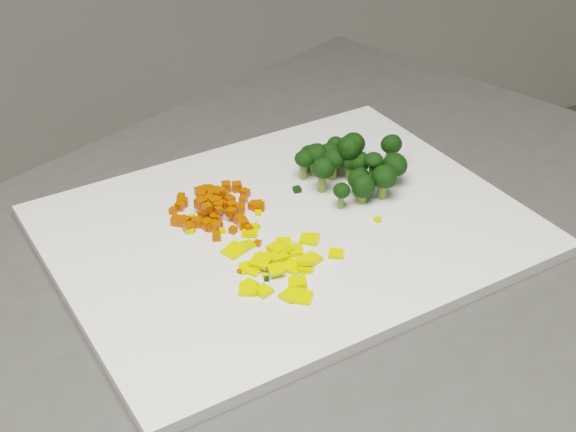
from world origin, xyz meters
name	(u,v)px	position (x,y,z in m)	size (l,w,h in m)	color
cutting_board	(288,229)	(-0.05, 0.48, 0.91)	(0.46, 0.36, 0.01)	white
carrot_pile	(217,201)	(-0.11, 0.53, 0.93)	(0.10, 0.10, 0.03)	#BF3902
pepper_pile	(284,254)	(-0.08, 0.42, 0.92)	(0.12, 0.12, 0.02)	yellow
broccoli_pile	(356,157)	(0.05, 0.53, 0.94)	(0.12, 0.12, 0.06)	black
carrot_cube_0	(238,210)	(-0.09, 0.52, 0.92)	(0.01, 0.01, 0.01)	#BF3902
carrot_cube_1	(176,220)	(-0.15, 0.52, 0.92)	(0.01, 0.01, 0.01)	#BF3902
carrot_cube_2	(243,200)	(-0.08, 0.53, 0.92)	(0.01, 0.01, 0.01)	#BF3902
carrot_cube_3	(221,206)	(-0.10, 0.53, 0.92)	(0.01, 0.01, 0.01)	#BF3902
carrot_cube_4	(217,203)	(-0.11, 0.53, 0.92)	(0.01, 0.01, 0.01)	#BF3902
carrot_cube_5	(204,214)	(-0.12, 0.52, 0.92)	(0.01, 0.01, 0.01)	#BF3902
carrot_cube_6	(214,202)	(-0.11, 0.53, 0.93)	(0.01, 0.01, 0.01)	#BF3902
carrot_cube_7	(184,202)	(-0.13, 0.55, 0.92)	(0.01, 0.01, 0.01)	#BF3902
carrot_cube_8	(206,193)	(-0.11, 0.56, 0.92)	(0.01, 0.01, 0.01)	#BF3902
carrot_cube_9	(245,193)	(-0.07, 0.55, 0.92)	(0.01, 0.01, 0.01)	#BF3902
carrot_cube_10	(216,236)	(-0.12, 0.48, 0.92)	(0.01, 0.01, 0.01)	#BF3902
carrot_cube_11	(237,187)	(-0.07, 0.56, 0.92)	(0.01, 0.01, 0.01)	#BF3902
carrot_cube_12	(218,194)	(-0.10, 0.54, 0.92)	(0.01, 0.01, 0.01)	#BF3902
carrot_cube_13	(181,197)	(-0.13, 0.57, 0.92)	(0.01, 0.01, 0.01)	#BF3902
carrot_cube_14	(240,220)	(-0.09, 0.50, 0.92)	(0.01, 0.01, 0.01)	#BF3902
carrot_cube_15	(205,200)	(-0.11, 0.55, 0.92)	(0.01, 0.01, 0.01)	#BF3902
carrot_cube_16	(258,206)	(-0.07, 0.52, 0.92)	(0.01, 0.01, 0.01)	#BF3902
carrot_cube_17	(253,206)	(-0.07, 0.52, 0.92)	(0.01, 0.01, 0.01)	#BF3902
carrot_cube_18	(216,195)	(-0.10, 0.55, 0.92)	(0.01, 0.01, 0.01)	#BF3902
carrot_cube_19	(223,196)	(-0.09, 0.55, 0.92)	(0.01, 0.01, 0.01)	#BF3902
carrot_cube_20	(211,203)	(-0.11, 0.53, 0.92)	(0.01, 0.01, 0.01)	#BF3902
carrot_cube_21	(219,210)	(-0.11, 0.51, 0.92)	(0.01, 0.01, 0.01)	#BF3902
carrot_cube_22	(220,224)	(-0.11, 0.50, 0.92)	(0.01, 0.01, 0.01)	#BF3902
carrot_cube_23	(181,202)	(-0.14, 0.56, 0.92)	(0.01, 0.01, 0.01)	#BF3902
carrot_cube_24	(180,206)	(-0.14, 0.55, 0.92)	(0.01, 0.01, 0.01)	#BF3902
carrot_cube_25	(216,190)	(-0.10, 0.56, 0.92)	(0.01, 0.01, 0.01)	#BF3902
carrot_cube_26	(240,209)	(-0.09, 0.52, 0.92)	(0.01, 0.01, 0.01)	#BF3902
carrot_cube_27	(249,228)	(-0.09, 0.48, 0.92)	(0.01, 0.01, 0.01)	#BF3902
carrot_cube_28	(233,230)	(-0.11, 0.49, 0.92)	(0.01, 0.01, 0.01)	#BF3902
carrot_cube_29	(189,228)	(-0.14, 0.51, 0.92)	(0.01, 0.01, 0.01)	#BF3902
carrot_cube_30	(218,204)	(-0.11, 0.52, 0.92)	(0.01, 0.01, 0.01)	#BF3902
carrot_cube_31	(207,190)	(-0.11, 0.57, 0.92)	(0.01, 0.01, 0.01)	#BF3902
carrot_cube_32	(230,200)	(-0.09, 0.54, 0.92)	(0.01, 0.01, 0.01)	#BF3902
carrot_cube_33	(207,208)	(-0.12, 0.52, 0.93)	(0.01, 0.01, 0.01)	#BF3902
carrot_cube_34	(209,227)	(-0.13, 0.50, 0.92)	(0.01, 0.01, 0.01)	#BF3902
carrot_cube_35	(202,196)	(-0.11, 0.56, 0.92)	(0.01, 0.01, 0.01)	#BF3902
carrot_cube_36	(221,192)	(-0.09, 0.56, 0.92)	(0.01, 0.01, 0.01)	#BF3902
carrot_cube_37	(231,206)	(-0.10, 0.52, 0.92)	(0.01, 0.01, 0.01)	#BF3902
carrot_cube_38	(243,224)	(-0.09, 0.49, 0.92)	(0.01, 0.01, 0.01)	#BF3902
carrot_cube_39	(209,199)	(-0.11, 0.54, 0.92)	(0.01, 0.01, 0.01)	#BF3902
carrot_cube_40	(219,206)	(-0.11, 0.52, 0.92)	(0.01, 0.01, 0.01)	#BF3902
carrot_cube_41	(207,224)	(-0.13, 0.50, 0.92)	(0.01, 0.01, 0.01)	#BF3902
carrot_cube_42	(218,201)	(-0.11, 0.53, 0.92)	(0.01, 0.01, 0.01)	#BF3902
carrot_cube_43	(226,187)	(-0.08, 0.56, 0.92)	(0.01, 0.01, 0.01)	#BF3902
carrot_cube_44	(235,209)	(-0.09, 0.52, 0.92)	(0.01, 0.01, 0.01)	#BF3902
carrot_cube_45	(197,222)	(-0.13, 0.51, 0.92)	(0.01, 0.01, 0.01)	#BF3902
carrot_cube_46	(215,226)	(-0.12, 0.50, 0.92)	(0.01, 0.01, 0.01)	#BF3902
carrot_cube_47	(189,227)	(-0.14, 0.51, 0.92)	(0.01, 0.01, 0.01)	#BF3902
carrot_cube_48	(223,203)	(-0.10, 0.54, 0.92)	(0.01, 0.01, 0.01)	#BF3902
carrot_cube_49	(214,205)	(-0.11, 0.54, 0.92)	(0.01, 0.01, 0.01)	#BF3902
carrot_cube_50	(200,191)	(-0.11, 0.57, 0.92)	(0.01, 0.01, 0.01)	#BF3902
carrot_cube_51	(185,222)	(-0.15, 0.52, 0.92)	(0.01, 0.01, 0.01)	#BF3902
carrot_cube_52	(236,210)	(-0.09, 0.52, 0.92)	(0.01, 0.01, 0.01)	#BF3902
carrot_cube_53	(212,196)	(-0.10, 0.55, 0.92)	(0.01, 0.01, 0.01)	#BF3902
carrot_cube_54	(208,192)	(-0.11, 0.56, 0.92)	(0.01, 0.01, 0.01)	#BF3902
carrot_cube_55	(173,211)	(-0.15, 0.54, 0.92)	(0.01, 0.01, 0.01)	#BF3902
carrot_cube_56	(215,218)	(-0.11, 0.51, 0.92)	(0.01, 0.01, 0.01)	#BF3902
carrot_cube_57	(261,206)	(-0.06, 0.52, 0.92)	(0.01, 0.01, 0.01)	#BF3902
carrot_cube_58	(220,193)	(-0.10, 0.54, 0.92)	(0.01, 0.01, 0.01)	#BF3902
carrot_cube_59	(211,189)	(-0.10, 0.57, 0.92)	(0.01, 0.01, 0.01)	#BF3902
carrot_cube_60	(201,204)	(-0.12, 0.53, 0.92)	(0.01, 0.01, 0.01)	#BF3902
carrot_cube_61	(223,205)	(-0.10, 0.52, 0.92)	(0.01, 0.01, 0.01)	#BF3902
carrot_cube_62	(231,212)	(-0.10, 0.51, 0.92)	(0.01, 0.01, 0.01)	#BF3902
carrot_cube_63	(214,218)	(-0.12, 0.52, 0.92)	(0.01, 0.01, 0.01)	#BF3902
pepper_chunk_0	(250,233)	(-0.09, 0.48, 0.91)	(0.02, 0.01, 0.00)	yellow
pepper_chunk_1	(249,285)	(-0.12, 0.40, 0.91)	(0.01, 0.01, 0.00)	yellow
pepper_chunk_2	(282,262)	(-0.08, 0.42, 0.91)	(0.02, 0.01, 0.00)	yellow
pepper_chunk_3	(281,248)	(-0.08, 0.44, 0.92)	(0.02, 0.01, 0.00)	yellow
pepper_chunk_4	(284,244)	(-0.07, 0.44, 0.92)	(0.01, 0.02, 0.00)	yellow
pepper_chunk_5	(248,244)	(-0.10, 0.46, 0.91)	(0.01, 0.01, 0.00)	yellow
pepper_chunk_6	(287,263)	(-0.08, 0.42, 0.91)	(0.02, 0.01, 0.00)	yellow
pepper_chunk_7	(304,261)	(-0.06, 0.41, 0.92)	(0.01, 0.01, 0.00)	yellow
pepper_chunk_8	(277,257)	(-0.08, 0.42, 0.92)	(0.02, 0.02, 0.00)	yellow
pepper_chunk_9	(297,282)	(-0.08, 0.39, 0.91)	(0.02, 0.02, 0.00)	yellow
pepper_chunk_10	(276,269)	(-0.09, 0.41, 0.92)	(0.01, 0.01, 0.00)	yellow
pepper_chunk_11	(248,289)	(-0.12, 0.40, 0.91)	(0.02, 0.02, 0.00)	yellow
pepper_chunk_12	(293,267)	(-0.07, 0.41, 0.91)	(0.02, 0.02, 0.01)	yellow
pepper_chunk_13	(336,254)	(-0.03, 0.41, 0.91)	(0.01, 0.01, 0.00)	yellow
pepper_chunk_14	(254,266)	(-0.11, 0.43, 0.91)	(0.02, 0.01, 0.00)	yellow
pepper_chunk_15	(263,291)	(-0.11, 0.39, 0.91)	(0.01, 0.01, 0.00)	yellow
pepper_chunk_16	(296,250)	(-0.06, 0.43, 0.91)	(0.01, 0.02, 0.00)	yellow
pepper_chunk_17	(249,267)	(-0.11, 0.43, 0.91)	(0.02, 0.02, 0.00)	yellow
pepper_chunk_18	(283,249)	(-0.07, 0.43, 0.92)	(0.01, 0.02, 0.00)	yellow
pepper_chunk_19	(280,248)	(-0.08, 0.44, 0.92)	(0.01, 0.02, 0.00)	yellow
pepper_chunk_20	(277,248)	(-0.08, 0.44, 0.92)	(0.01, 0.02, 0.00)	yellow
pepper_chunk_21	(251,270)	(-0.11, 0.42, 0.91)	(0.02, 0.01, 0.00)	yellow
pepper_chunk_22	(309,239)	(-0.04, 0.44, 0.91)	(0.02, 0.02, 0.00)	yellow
pepper_chunk_23	(302,297)	(-0.08, 0.37, 0.91)	(0.02, 0.02, 0.00)	yellow
pepper_chunk_24	(261,261)	(-0.10, 0.42, 0.92)	(0.02, 0.02, 0.00)	yellow
pepper_chunk_25	(291,294)	(-0.09, 0.37, 0.91)	(0.02, 0.01, 0.00)	yellow
pepper_chunk_26	(234,251)	(-0.12, 0.46, 0.91)	(0.02, 0.02, 0.00)	yellow
pepper_chunk_27	(266,259)	(-0.09, 0.43, 0.91)	(0.02, 0.02, 0.00)	yellow
pepper_chunk_28	(304,268)	(-0.07, 0.40, 0.91)	(0.01, 0.02, 0.00)	yellow
pepper_chunk_29	(312,258)	(-0.05, 0.41, 0.91)	(0.02, 0.01, 0.00)	yellow
pepper_chunk_30	(278,264)	(-0.08, 0.42, 0.91)	(0.02, 0.02, 0.00)	yellow
broccoli_floret_0	(335,160)	(0.04, 0.55, 0.93)	(0.03, 0.03, 0.03)	black
broccoli_floret_1	(390,151)	(0.10, 0.54, 0.93)	(0.03, 0.03, 0.04)	black
broccoli_floret_2	(350,165)	(0.05, 0.53, 0.93)	(0.03, 0.03, 0.03)	black
broccoli_floret_3	(335,150)	(0.05, 0.58, 0.93)	(0.03, 0.03, 0.03)	black
broccoli_floret_4	(353,147)	(0.07, 0.57, 0.93)	(0.04, 0.04, 0.03)	black
broccoli_floret_5	(304,165)	(0.00, 0.55, 0.93)	(0.03, 0.03, 0.03)	black
broccoli_floret_6	(347,154)	(0.04, 0.53, 0.94)	(0.02, 0.02, 0.03)	black
broccoli_floret_7	(341,196)	(0.01, 0.49, 0.93)	(0.02, 0.02, 0.03)	black
broccoli_floret_8	(358,184)	(0.04, 0.50, 0.93)	(0.03, 0.03, 0.03)	black
broccoli_floret_9	(322,176)	(0.01, 0.52, 0.93)	(0.03, 0.03, 0.04)	black
broccoli_floret_10	(358,167)	(0.06, 0.53, 0.93)	(0.03, 0.03, 0.03)	black
broccoli_floret_11	(315,160)	(0.02, 0.56, 0.93)	(0.04, 0.04, 0.04)	black
broccoli_floret_12	(383,183)	(0.06, 0.49, 0.93)	(0.04, 0.04, 0.04)	black
broccoli_floret_13	(362,190)	(0.04, 0.49, 0.93)	(0.04, 0.04, 0.03)	black
broccoli_floret_14	(315,162)	(0.02, 0.56, 0.93)	(0.03, 0.03, 0.03)	black
broccoli_floret_15	(353,150)	(0.05, 0.54, 0.94)	(0.03, 0.03, 0.03)	black
broccoli_floret_16	(328,157)	(0.03, 0.56, 0.93)	(0.04, 0.04, 0.03)	black
broccoli_floret_17	(345,152)	(0.06, 0.56, 0.93)	(0.03, 0.03, 0.03)	black
broccoli_floret_18	(373,166)	(0.06, 0.50, 0.94)	(0.03, 0.03, 0.03)	black
broccoli_floret_19	(333,165)	(0.03, 0.54, 0.93)	(0.03, 0.03, 0.03)	black
broccoli_floret_20	(348,154)	(0.05, 0.54, 0.94)	(0.04, 0.04, 0.03)	black
broccoli_floret_21	(360,180)	(0.05, 0.51, 0.92)	(0.02, 0.02, 0.03)	black
broccoli_floret_22	(308,159)	(0.01, 0.57, 0.93)	(0.03, 0.03, 0.03)	black
broccoli_floret_23	(394,170)	(0.09, 0.51, 0.93)	(0.04, 0.04, 0.03)	black
stray_bit_0	(258,213)	(-0.07, 0.51, 0.91)	(0.01, 0.01, 0.00)	yellow
stray_bit_1	(275,272)	(-0.09, 0.41, 0.91)	(0.00, 0.00, 0.00)	black
stray_bit_2	(240,271)	(-0.12, 0.42, 0.91)	(0.00, 0.00, 0.00)	#BF3902
stray_bit_3	(328,167)	(0.04, 0.56, 0.91)	(0.01, 0.01, 0.00)	#BF3902
stray_bit_4	(265,276)	(-0.10, 0.41, 0.91)	(0.00, 0.00, 0.00)	yellow
stray_bit_5	(378,220)	(0.04, 0.45, 0.91)	(0.01, 0.01, 0.00)	yellow
stray_bit_6	(255,205)	(-0.07, 0.52, 0.91)	(0.01, 0.01, 0.01)	#BF3902
stray_bit_7	(266,261)	(-0.09, 0.43, 0.91)	(0.01, 0.01, 0.00)	black
stray_bit_8	(267,279)	(-0.10, 0.40, 0.91)	(0.00, 0.00, 0.00)	black
stray_bit_9	(297,189)	(-0.02, 0.53, 0.91)	(0.01, 0.01, 0.01)	black
stray_bit_10	(255,227)	(-0.08, 0.49, 0.91)	(0.01, 0.01, 0.01)	yellow
stray_bit_11	(192,216)	(-0.13, 0.53, 0.91)	(0.01, 0.01, 0.00)	yellow
stray_bit_12	(189,230)	(-0.14, 0.50, 0.92)	(0.01, 0.01, 0.01)	yellow
stray_bit_13	(257,243)	(-0.09, 0.46, 0.91)	(0.01, 0.01, 0.00)	#BF3902
stray_bit_14	(243,227)	(-0.09, 0.49, 0.91)	(0.00, 0.00, 0.00)	yellow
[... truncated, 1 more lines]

